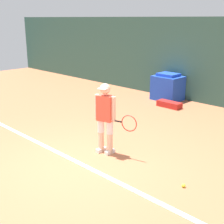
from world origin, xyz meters
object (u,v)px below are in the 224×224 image
at_px(tennis_player, 106,116).
at_px(equipment_bag, 169,104).
at_px(tennis_ball, 184,186).
at_px(covered_chair, 168,87).

bearing_deg(tennis_player, equipment_bag, 90.84).
height_order(tennis_player, equipment_bag, tennis_player).
xyz_separation_m(tennis_player, tennis_ball, (1.98, -0.06, -0.81)).
distance_m(covered_chair, equipment_bag, 1.04).
distance_m(tennis_player, tennis_ball, 2.14).
relative_size(tennis_ball, equipment_bag, 0.08).
distance_m(tennis_ball, covered_chair, 6.07).
height_order(tennis_ball, covered_chair, covered_chair).
distance_m(tennis_player, equipment_bag, 4.18).
height_order(tennis_ball, equipment_bag, equipment_bag).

